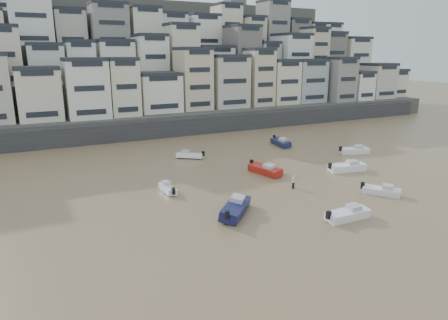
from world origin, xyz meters
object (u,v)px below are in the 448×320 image
boat_i (281,141)px  person_pink (293,182)px  boat_d (347,166)px  boat_h (190,154)px  boat_a (348,213)px  boat_g (355,149)px  boat_f (168,187)px  boat_c (235,206)px  boat_e (265,168)px  boat_b (382,190)px

boat_i → person_pink: person_pink is taller
boat_i → person_pink: size_ratio=3.30×
boat_i → boat_d: boat_d is taller
boat_h → boat_i: (18.25, 0.93, 0.14)m
boat_a → boat_g: bearing=44.9°
boat_h → boat_f: 16.12m
boat_h → boat_i: 18.27m
boat_h → boat_g: (26.02, -9.56, 0.08)m
boat_h → boat_a: boat_a is taller
person_pink → boat_f: bearing=157.9°
boat_i → boat_d: size_ratio=0.97×
boat_f → boat_c: size_ratio=0.63×
boat_d → boat_f: bearing=-175.4°
boat_e → boat_f: bearing=-98.0°
boat_e → boat_c: 15.27m
boat_f → boat_a: size_ratio=0.77×
boat_c → boat_g: bearing=-21.8°
boat_f → boat_g: 34.67m
boat_a → person_pink: (0.76, 10.34, 0.14)m
boat_e → boat_a: 17.30m
boat_a → person_pink: 10.37m
boat_f → boat_a: (13.71, -16.21, 0.17)m
boat_h → boat_f: (-8.39, -13.76, -0.08)m
boat_d → boat_f: size_ratio=1.44×
boat_h → boat_d: bearing=172.2°
boat_h → boat_c: (-4.31, -23.70, 0.25)m
boat_h → boat_d: (17.55, -16.84, 0.17)m
boat_d → boat_a: size_ratio=1.11×
boat_e → boat_g: boat_e is taller
boat_d → boat_f: boat_d is taller
boat_h → person_pink: (6.08, -19.63, 0.23)m
person_pink → boat_h: bearing=107.2°
boat_d → boat_a: boat_d is taller
boat_c → boat_a: 11.49m
boat_h → boat_d: boat_d is taller
boat_i → boat_d: 17.78m
boat_c → boat_e: bearing=-0.7°
boat_c → person_pink: boat_c is taller
boat_i → boat_f: bearing=-53.8°
boat_i → boat_h: bearing=-79.7°
boat_g → boat_a: boat_a is taller
boat_i → person_pink: (-12.17, -20.55, 0.09)m
boat_e → boat_c: boat_c is taller
boat_i → boat_a: boat_i is taller
boat_g → person_pink: 22.34m
boat_g → boat_h: bearing=177.8°
boat_f → boat_c: bearing=-158.9°
boat_e → boat_g: bearing=86.9°
boat_e → person_pink: person_pink is taller
boat_b → boat_h: size_ratio=0.99×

